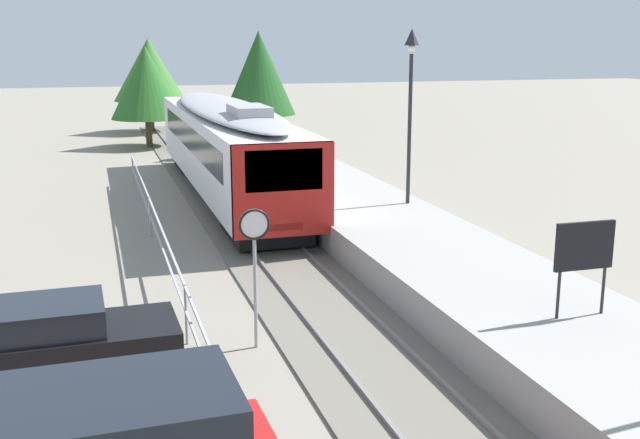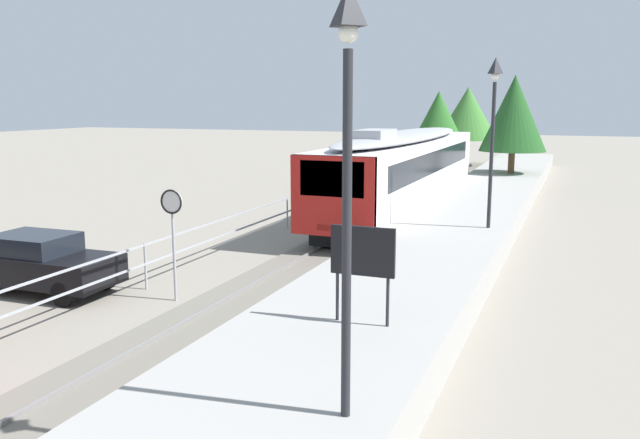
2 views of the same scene
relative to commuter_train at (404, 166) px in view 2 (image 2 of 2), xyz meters
The scene contains 13 objects.
ground_plane 5.50m from the commuter_train, 126.32° to the right, with size 160.00×160.00×0.00m, color gray.
track_rails 4.59m from the commuter_train, 90.00° to the right, with size 3.20×60.00×0.14m.
commuter_train is the anchor object (origin of this frame).
station_platform 5.48m from the commuter_train, 51.47° to the right, with size 3.90×60.00×0.90m, color #999691.
platform_lamp_near_end 21.14m from the commuter_train, 77.49° to the right, with size 0.34×0.34×5.35m.
platform_lamp_mid_platform 8.47m from the commuter_train, 55.82° to the right, with size 0.34×0.34×5.35m.
platform_notice_board 17.38m from the commuter_train, 77.94° to the right, with size 1.20×0.08×1.80m.
speed_limit_sign 14.79m from the commuter_train, 97.82° to the right, with size 0.61×0.10×2.81m.
carpark_fence 14.52m from the commuter_train, 103.19° to the right, with size 0.06×36.06×1.25m.
parked_hatchback_black 16.37m from the commuter_train, 110.28° to the right, with size 4.04×1.85×1.53m.
tree_behind_carpark 15.82m from the commuter_train, 96.31° to the left, with size 4.05×4.05×5.61m.
tree_behind_station_far 11.27m from the commuter_train, 71.28° to the left, with size 3.71×3.71×6.38m.
tree_distant_left 23.13m from the commuter_train, 92.51° to the left, with size 4.62×4.62×6.02m.
Camera 2 is at (7.15, -1.85, 4.89)m, focal length 36.76 mm.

